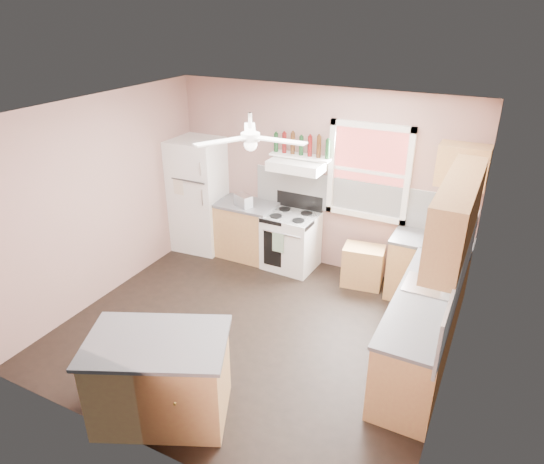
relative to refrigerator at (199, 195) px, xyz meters
The scene contains 32 objects.
floor 2.68m from the refrigerator, 41.09° to the right, with size 4.50×4.50×0.00m, color black.
ceiling 3.10m from the refrigerator, 41.09° to the right, with size 4.50×4.50×0.00m, color white.
wall_back 1.99m from the refrigerator, 10.86° to the left, with size 4.50×0.05×2.70m, color #8F6A61.
wall_right 4.52m from the refrigerator, 21.67° to the right, with size 0.05×4.00×2.70m, color #8F6A61.
wall_left 1.76m from the refrigerator, 102.62° to the right, with size 0.05×4.00×2.70m, color #8F6A61.
backsplash_back 2.39m from the refrigerator, ahead, with size 2.90×0.03×0.55m, color white.
backsplash_right 4.36m from the refrigerator, 18.19° to the right, with size 0.03×2.60×0.55m, color white.
window_view 2.76m from the refrigerator, ahead, with size 1.00×0.02×1.20m, color maroon.
window_frame 2.76m from the refrigerator, ahead, with size 1.16×0.07×1.36m, color white.
refrigerator is the anchor object (origin of this frame).
base_cabinet_left 0.97m from the refrigerator, ahead, with size 0.90×0.60×0.86m, color #AE7848.
counter_left 0.84m from the refrigerator, ahead, with size 0.92×0.62×0.04m, color #515154.
toaster 0.87m from the refrigerator, ahead, with size 0.28×0.16×0.18m, color silver.
stove 1.69m from the refrigerator, ahead, with size 0.75×0.64×0.86m, color white.
range_hood 1.82m from the refrigerator, ahead, with size 0.78×0.50×0.14m, color white.
bottle_shelf 1.87m from the refrigerator, ahead, with size 0.90×0.26×0.03m, color white.
cart 2.84m from the refrigerator, ahead, with size 0.56×0.37×0.56m, color #AE7848.
base_cabinet_corner 3.69m from the refrigerator, ahead, with size 1.00×0.60×0.86m, color #AE7848.
base_cabinet_right 4.11m from the refrigerator, 19.44° to the right, with size 0.60×2.20×0.86m, color #AE7848.
counter_corner 3.65m from the refrigerator, ahead, with size 1.02×0.62×0.04m, color #515154.
counter_right 4.08m from the refrigerator, 19.49° to the right, with size 0.62×2.22×0.04m, color #515154.
sink 4.01m from the refrigerator, 16.79° to the right, with size 0.55×0.45×0.03m, color silver.
faucet 4.17m from the refrigerator, 16.16° to the right, with size 0.03×0.03×0.14m, color silver.
upper_cabinet_right 4.24m from the refrigerator, 16.24° to the right, with size 0.33×1.80×0.76m, color #AE7848.
upper_cabinet_corner 3.98m from the refrigerator, ahead, with size 0.60×0.33×0.52m, color #AE7848.
paper_towel 3.99m from the refrigerator, ahead, with size 0.12×0.12×0.26m, color white.
island 3.74m from the refrigerator, 61.56° to the right, with size 1.24×0.78×0.86m, color #AE7848.
island_top 3.71m from the refrigerator, 61.56° to the right, with size 1.31×0.85×0.04m, color #515154.
ceiling_fan_hub 2.96m from the refrigerator, 41.09° to the right, with size 0.20×0.20×0.08m, color white.
soap_bottle 4.19m from the refrigerator, 16.41° to the right, with size 0.09×0.09×0.24m, color silver.
red_caddy 3.99m from the refrigerator, ahead, with size 0.18×0.12×0.10m, color #B3250F.
wine_bottles 1.95m from the refrigerator, ahead, with size 0.86×0.06×0.31m.
Camera 1 is at (2.44, -4.32, 3.71)m, focal length 32.00 mm.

